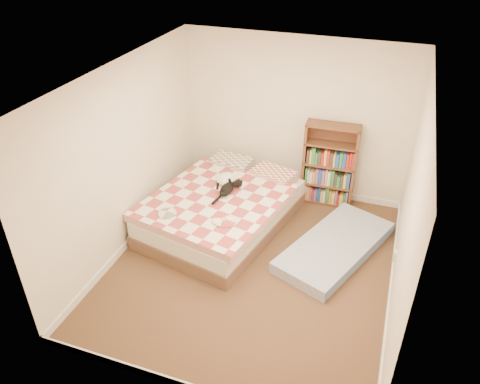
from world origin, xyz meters
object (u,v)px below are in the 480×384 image
(floor_mattress, at_px, (335,247))
(bed, at_px, (223,208))
(bookshelf, at_px, (328,173))
(white_dog, at_px, (226,179))
(black_cat, at_px, (228,188))

(floor_mattress, bearing_deg, bed, -162.13)
(bed, distance_m, bookshelf, 1.74)
(white_dog, bearing_deg, black_cat, -34.94)
(bookshelf, height_order, floor_mattress, bookshelf)
(bookshelf, height_order, black_cat, bookshelf)
(bed, height_order, floor_mattress, bed)
(floor_mattress, relative_size, white_dog, 4.47)
(floor_mattress, distance_m, white_dog, 1.81)
(black_cat, xyz_separation_m, white_dog, (-0.09, 0.19, 0.01))
(bed, relative_size, black_cat, 3.99)
(floor_mattress, height_order, black_cat, black_cat)
(bookshelf, distance_m, floor_mattress, 1.35)
(black_cat, bearing_deg, bed, -116.65)
(bed, height_order, black_cat, black_cat)
(floor_mattress, relative_size, black_cat, 2.87)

